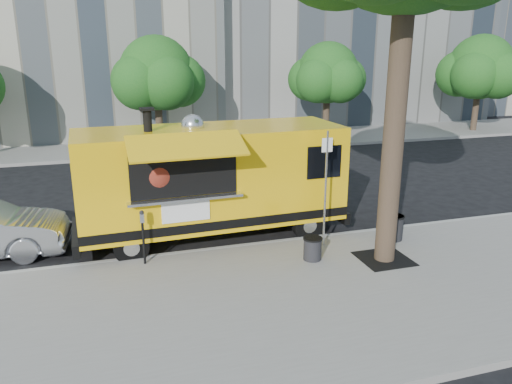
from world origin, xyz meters
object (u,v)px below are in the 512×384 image
trash_bin_right (393,227)px  parking_meter (143,231)px  far_tree_b (156,73)px  far_tree_d (481,67)px  far_tree_c (328,73)px  sign_post (326,182)px  food_truck (211,179)px  trash_bin_left (312,248)px

trash_bin_right → parking_meter: bearing=176.8°
far_tree_b → parking_meter: bearing=-98.1°
far_tree_b → far_tree_d: (19.00, -0.10, 0.06)m
far_tree_c → parking_meter: 17.82m
sign_post → trash_bin_right: bearing=-4.9°
food_truck → far_tree_d: bearing=31.1°
parking_meter → far_tree_b: bearing=81.9°
far_tree_d → parking_meter: size_ratio=4.23×
far_tree_c → far_tree_d: (10.00, 0.20, 0.17)m
parking_meter → trash_bin_left: parking_meter is taller
far_tree_d → trash_bin_right: (-14.50, -14.32, -3.38)m
far_tree_c → food_truck: 15.34m
far_tree_c → trash_bin_right: 15.16m
parking_meter → food_truck: size_ratio=0.18×
far_tree_c → sign_post: bearing=-114.8°
far_tree_d → trash_bin_right: size_ratio=8.41×
far_tree_b → trash_bin_left: far_tree_b is taller
parking_meter → trash_bin_left: size_ratio=2.37×
far_tree_d → trash_bin_left: far_tree_d is taller
parking_meter → sign_post: bearing=-2.5°
far_tree_c → parking_meter: bearing=-128.7°
far_tree_b → food_truck: 12.71m
far_tree_b → far_tree_c: size_ratio=1.06×
far_tree_c → sign_post: size_ratio=1.74×
trash_bin_left → parking_meter: bearing=166.3°
far_tree_d → sign_post: (-16.45, -14.15, -2.04)m
sign_post → parking_meter: (-4.55, 0.20, -0.87)m
far_tree_d → parking_meter: 25.38m
far_tree_b → trash_bin_right: far_tree_b is taller
far_tree_b → parking_meter: (-2.00, -14.05, -2.85)m
far_tree_b → far_tree_c: 9.01m
far_tree_b → trash_bin_left: (1.91, -15.00, -3.38)m
far_tree_c → far_tree_d: size_ratio=0.92×
far_tree_d → food_truck: 22.84m
far_tree_b → far_tree_d: size_ratio=0.97×
far_tree_b → parking_meter: size_ratio=4.12×
parking_meter → trash_bin_right: 6.53m
far_tree_b → trash_bin_left: 15.50m
trash_bin_right → far_tree_b: bearing=107.3°
trash_bin_right → food_truck: bearing=157.4°
far_tree_c → trash_bin_right: size_ratio=7.76×
parking_meter → food_truck: bearing=37.6°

